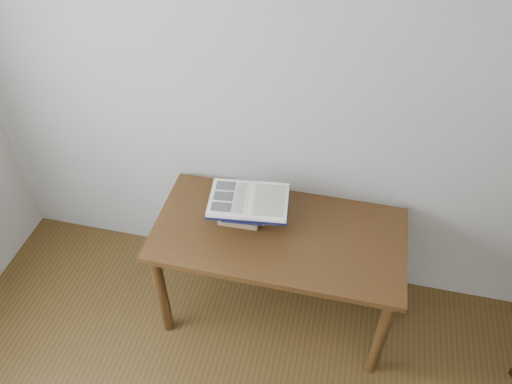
# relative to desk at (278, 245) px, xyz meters

# --- Properties ---
(desk) EXTENTS (1.30, 0.65, 0.69)m
(desk) POSITION_rel_desk_xyz_m (0.00, 0.00, 0.00)
(desk) COLOR #4A2812
(desk) RESTS_ON ground
(book_stack) EXTENTS (0.25, 0.21, 0.15)m
(book_stack) POSITION_rel_desk_xyz_m (-0.20, 0.06, 0.17)
(book_stack) COLOR #94674C
(book_stack) RESTS_ON desk
(open_book) EXTENTS (0.43, 0.32, 0.03)m
(open_book) POSITION_rel_desk_xyz_m (-0.17, 0.03, 0.26)
(open_book) COLOR black
(open_book) RESTS_ON book_stack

